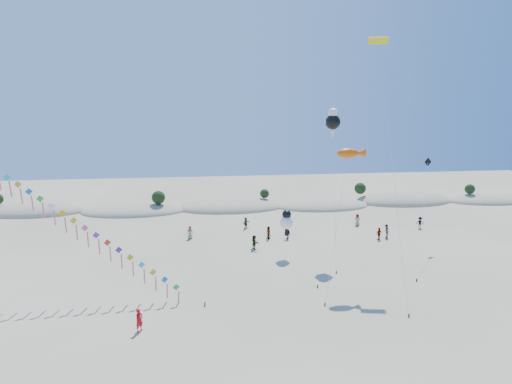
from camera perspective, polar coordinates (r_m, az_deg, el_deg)
The scene contains 10 objects.
ground at distance 32.25m, azimuth 3.24°, elevation -20.51°, with size 160.00×160.00×0.00m, color gray.
dune_ridge at distance 74.28m, azimuth -2.61°, elevation -1.96°, with size 145.30×11.49×5.57m.
kite_train at distance 42.62m, azimuth -26.70°, elevation -1.04°, with size 26.86×8.82×17.39m.
fish_kite at distance 42.88m, azimuth 12.54°, elevation 5.03°, with size 5.67×7.14×13.08m.
cartoon_kite_low at distance 49.16m, azimuth 4.10°, elevation -3.84°, with size 1.99×10.08×5.51m.
cartoon_kite_high at distance 50.88m, azimuth 10.22°, elevation 9.38°, with size 2.68×8.87×16.92m.
parafoil_kite at distance 49.66m, azimuth 16.07°, elevation 18.14°, with size 3.70×15.66×24.38m.
dark_kite at distance 54.25m, azimuth 21.67°, elevation 0.56°, with size 7.79×12.35×10.89m.
flyer_foreground at distance 35.38m, azimuth -15.30°, elevation -16.15°, with size 0.67×0.44×1.84m, color red.
beachgoers at distance 57.81m, azimuth 6.86°, elevation -5.09°, with size 33.58×10.82×1.84m.
Camera 1 is at (-5.41, -26.93, 16.90)m, focal length 30.00 mm.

